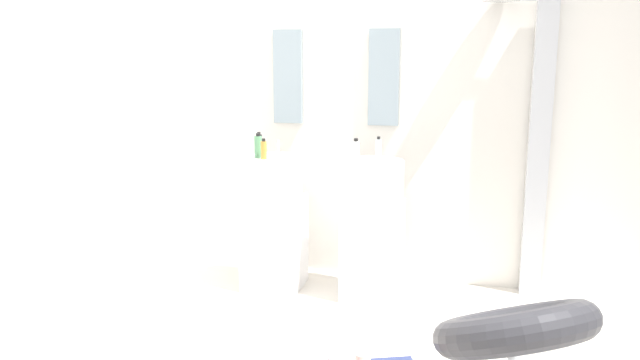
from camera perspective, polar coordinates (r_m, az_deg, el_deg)
The scene contains 12 objects.
rear_partition at distance 4.67m, azimuth 1.57°, elevation 6.84°, with size 4.80×0.10×2.60m, color silver.
pedestal_sink_left at distance 4.49m, azimuth -4.24°, elevation -3.88°, with size 0.41×0.41×1.07m.
pedestal_sink_right at distance 4.32m, azimuth 4.91°, elevation -4.49°, with size 0.41×0.41×1.07m.
vanity_mirror_left at distance 4.69m, azimuth -2.98°, elevation 9.47°, with size 0.22×0.03×0.69m, color #8C9EA8.
vanity_mirror_right at distance 4.53m, azimuth 5.91°, elevation 9.37°, with size 0.22×0.03×0.69m, color #8C9EA8.
shower_column at distance 4.48m, azimuth 19.33°, elevation 3.19°, with size 0.49×0.24×2.05m.
lounge_chair at distance 3.15m, azimuth 17.45°, elevation -13.78°, with size 1.10×1.10×0.65m.
soap_bottle_black at distance 4.49m, azimuth -5.63°, elevation 3.33°, with size 0.04×0.04×0.16m.
soap_bottle_white at distance 4.13m, azimuth 3.33°, elevation 2.68°, with size 0.05×0.05×0.16m.
soap_bottle_green at distance 4.33m, azimuth -5.72°, elevation 3.10°, with size 0.05×0.05×0.17m.
soap_bottle_clear at distance 4.35m, azimuth 5.41°, elevation 2.98°, with size 0.04×0.04×0.14m.
soap_bottle_amber at distance 4.26m, azimuth -5.20°, elevation 2.79°, with size 0.04×0.04×0.14m.
Camera 1 is at (1.03, -2.90, 1.65)m, focal length 34.74 mm.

